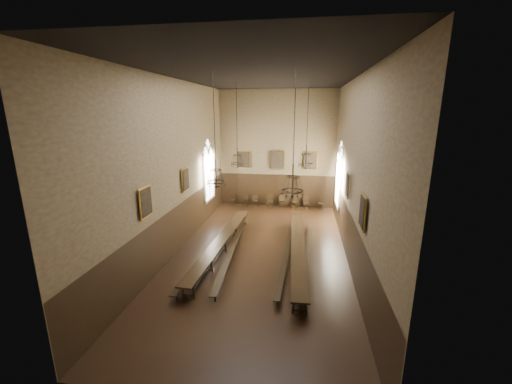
% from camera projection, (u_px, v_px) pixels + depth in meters
% --- Properties ---
extents(floor, '(9.00, 18.00, 0.02)m').
position_uv_depth(floor, '(260.00, 254.00, 16.75)').
color(floor, black).
rests_on(floor, ground).
extents(ceiling, '(9.00, 18.00, 0.02)m').
position_uv_depth(ceiling, '(261.00, 75.00, 14.50)').
color(ceiling, black).
rests_on(ceiling, ground).
extents(wall_back, '(9.00, 0.02, 9.00)m').
position_uv_depth(wall_back, '(277.00, 150.00, 24.25)').
color(wall_back, '#7A694B').
rests_on(wall_back, ground).
extents(wall_front, '(9.00, 0.02, 9.00)m').
position_uv_depth(wall_front, '(205.00, 244.00, 7.00)').
color(wall_front, '#7A694B').
rests_on(wall_front, ground).
extents(wall_left, '(0.02, 18.00, 9.00)m').
position_uv_depth(wall_left, '(175.00, 168.00, 16.29)').
color(wall_left, '#7A694B').
rests_on(wall_left, ground).
extents(wall_right, '(0.02, 18.00, 9.00)m').
position_uv_depth(wall_right, '(354.00, 174.00, 14.96)').
color(wall_right, '#7A694B').
rests_on(wall_right, ground).
extents(wainscot_panelling, '(9.00, 18.00, 2.50)m').
position_uv_depth(wainscot_panelling, '(261.00, 232.00, 16.43)').
color(wainscot_panelling, black).
rests_on(wainscot_panelling, floor).
extents(table_left, '(1.18, 9.77, 0.76)m').
position_uv_depth(table_left, '(222.00, 246.00, 16.84)').
color(table_left, black).
rests_on(table_left, floor).
extents(table_right, '(1.14, 10.23, 0.80)m').
position_uv_depth(table_right, '(298.00, 251.00, 16.12)').
color(table_right, black).
rests_on(table_right, floor).
extents(bench_left_outer, '(0.61, 10.21, 0.46)m').
position_uv_depth(bench_left_outer, '(213.00, 246.00, 17.01)').
color(bench_left_outer, black).
rests_on(bench_left_outer, floor).
extents(bench_left_inner, '(0.89, 10.30, 0.46)m').
position_uv_depth(bench_left_inner, '(234.00, 246.00, 17.06)').
color(bench_left_inner, black).
rests_on(bench_left_inner, floor).
extents(bench_right_inner, '(0.55, 9.21, 0.41)m').
position_uv_depth(bench_right_inner, '(287.00, 253.00, 16.28)').
color(bench_right_inner, black).
rests_on(bench_right_inner, floor).
extents(bench_right_outer, '(0.61, 9.33, 0.42)m').
position_uv_depth(bench_right_outer, '(309.00, 253.00, 16.17)').
color(bench_right_outer, black).
rests_on(bench_right_outer, floor).
extents(chair_0, '(0.49, 0.49, 0.87)m').
position_uv_depth(chair_0, '(233.00, 202.00, 25.44)').
color(chair_0, black).
rests_on(chair_0, floor).
extents(chair_1, '(0.43, 0.43, 0.88)m').
position_uv_depth(chair_1, '(245.00, 203.00, 25.15)').
color(chair_1, black).
rests_on(chair_1, floor).
extents(chair_2, '(0.48, 0.48, 0.93)m').
position_uv_depth(chair_2, '(255.00, 203.00, 25.07)').
color(chair_2, black).
rests_on(chair_2, floor).
extents(chair_3, '(0.52, 0.52, 1.03)m').
position_uv_depth(chair_3, '(270.00, 203.00, 24.91)').
color(chair_3, black).
rests_on(chair_3, floor).
extents(chair_4, '(0.51, 0.51, 0.95)m').
position_uv_depth(chair_4, '(282.00, 204.00, 24.84)').
color(chair_4, black).
rests_on(chair_4, floor).
extents(chair_5, '(0.55, 0.55, 0.99)m').
position_uv_depth(chair_5, '(295.00, 205.00, 24.55)').
color(chair_5, black).
rests_on(chair_5, floor).
extents(chair_6, '(0.53, 0.53, 0.98)m').
position_uv_depth(chair_6, '(306.00, 205.00, 24.49)').
color(chair_6, black).
rests_on(chair_6, floor).
extents(chair_7, '(0.44, 0.44, 0.93)m').
position_uv_depth(chair_7, '(321.00, 205.00, 24.36)').
color(chair_7, black).
rests_on(chair_7, floor).
extents(chandelier_back_left, '(0.76, 0.76, 4.69)m').
position_uv_depth(chandelier_back_left, '(237.00, 158.00, 18.07)').
color(chandelier_back_left, black).
rests_on(chandelier_back_left, ceiling).
extents(chandelier_back_right, '(0.88, 0.88, 4.75)m').
position_uv_depth(chandelier_back_right, '(306.00, 159.00, 18.04)').
color(chandelier_back_right, black).
rests_on(chandelier_back_right, ceiling).
extents(chandelier_front_left, '(0.82, 0.82, 4.79)m').
position_uv_depth(chandelier_front_left, '(216.00, 175.00, 13.76)').
color(chandelier_front_left, black).
rests_on(chandelier_front_left, ceiling).
extents(chandelier_front_right, '(0.94, 0.94, 5.07)m').
position_uv_depth(chandelier_front_right, '(293.00, 184.00, 13.29)').
color(chandelier_front_right, black).
rests_on(chandelier_front_right, ceiling).
extents(portrait_back_0, '(1.10, 0.12, 1.40)m').
position_uv_depth(portrait_back_0, '(244.00, 159.00, 24.70)').
color(portrait_back_0, '#AD8229').
rests_on(portrait_back_0, wall_back).
extents(portrait_back_1, '(1.10, 0.12, 1.40)m').
position_uv_depth(portrait_back_1, '(276.00, 160.00, 24.32)').
color(portrait_back_1, '#AD8229').
rests_on(portrait_back_1, wall_back).
extents(portrait_back_2, '(1.10, 0.12, 1.40)m').
position_uv_depth(portrait_back_2, '(310.00, 161.00, 23.94)').
color(portrait_back_2, '#AD8229').
rests_on(portrait_back_2, wall_back).
extents(portrait_left_0, '(0.12, 1.00, 1.30)m').
position_uv_depth(portrait_left_0, '(185.00, 180.00, 17.43)').
color(portrait_left_0, '#AD8229').
rests_on(portrait_left_0, wall_left).
extents(portrait_left_1, '(0.12, 1.00, 1.30)m').
position_uv_depth(portrait_left_1, '(146.00, 202.00, 13.12)').
color(portrait_left_1, '#AD8229').
rests_on(portrait_left_1, wall_left).
extents(portrait_right_0, '(0.12, 1.00, 1.30)m').
position_uv_depth(portrait_right_0, '(348.00, 185.00, 16.13)').
color(portrait_right_0, '#AD8229').
rests_on(portrait_right_0, wall_right).
extents(portrait_right_1, '(0.12, 1.00, 1.30)m').
position_uv_depth(portrait_right_1, '(363.00, 212.00, 11.83)').
color(portrait_right_1, '#AD8229').
rests_on(portrait_right_1, wall_right).
extents(window_right, '(0.20, 2.20, 4.60)m').
position_uv_depth(window_right, '(339.00, 174.00, 20.51)').
color(window_right, white).
rests_on(window_right, wall_right).
extents(window_left, '(0.20, 2.20, 4.60)m').
position_uv_depth(window_left, '(209.00, 170.00, 21.82)').
color(window_left, white).
rests_on(window_left, wall_left).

